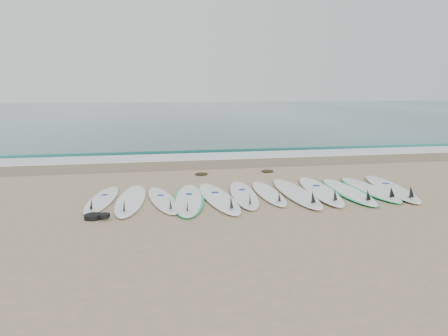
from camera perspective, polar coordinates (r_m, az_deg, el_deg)
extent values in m
plane|color=tan|center=(9.43, 4.17, -3.67)|extent=(120.00, 120.00, 0.00)
cube|color=#216058|center=(41.45, -7.71, 7.21)|extent=(120.00, 55.00, 0.03)
cube|color=#73634C|center=(13.34, -0.42, 0.57)|extent=(120.00, 1.80, 0.01)
cube|color=silver|center=(14.70, -1.43, 1.55)|extent=(120.00, 1.40, 0.04)
cube|color=#216058|center=(16.16, -2.32, 2.46)|extent=(120.00, 1.00, 0.10)
ellipsoid|color=white|center=(9.31, -15.62, -3.96)|extent=(0.82, 2.38, 0.08)
cone|color=black|center=(8.48, -16.94, -4.50)|extent=(0.23, 0.28, 0.25)
cylinder|color=navy|center=(9.52, -15.33, -3.40)|extent=(0.15, 0.15, 0.01)
ellipsoid|color=white|center=(9.13, -12.07, -4.07)|extent=(0.82, 2.68, 0.09)
cone|color=black|center=(8.16, -12.91, -4.71)|extent=(0.25, 0.30, 0.28)
ellipsoid|color=white|center=(9.04, -8.02, -4.10)|extent=(0.76, 2.36, 0.07)
cone|color=black|center=(8.20, -7.01, -4.62)|extent=(0.22, 0.27, 0.25)
cylinder|color=navy|center=(9.25, -8.27, -3.54)|extent=(0.15, 0.15, 0.01)
ellipsoid|color=white|center=(9.00, -4.64, -4.07)|extent=(0.90, 2.69, 0.09)
ellipsoid|color=#12BC6A|center=(9.00, -4.64, -4.11)|extent=(0.99, 2.73, 0.06)
cone|color=black|center=(8.02, -4.80, -4.73)|extent=(0.26, 0.31, 0.28)
cylinder|color=navy|center=(9.23, -4.61, -3.41)|extent=(0.17, 0.17, 0.01)
ellipsoid|color=white|center=(9.09, -0.79, -3.87)|extent=(0.75, 2.78, 0.09)
cone|color=black|center=(8.11, 0.93, -4.47)|extent=(0.25, 0.31, 0.29)
cylinder|color=navy|center=(9.33, -1.19, -3.21)|extent=(0.17, 0.17, 0.01)
ellipsoid|color=white|center=(9.39, 2.55, -3.44)|extent=(0.79, 2.60, 0.08)
cone|color=black|center=(8.46, 3.40, -3.97)|extent=(0.24, 0.29, 0.27)
cylinder|color=navy|center=(9.62, 2.35, -2.84)|extent=(0.16, 0.16, 0.01)
ellipsoid|color=white|center=(9.56, 5.79, -3.25)|extent=(0.57, 2.34, 0.08)
cone|color=black|center=(8.73, 7.22, -3.69)|extent=(0.21, 0.26, 0.25)
ellipsoid|color=white|center=(9.63, 9.31, -3.19)|extent=(0.67, 2.86, 0.09)
cone|color=black|center=(8.64, 11.53, -3.70)|extent=(0.25, 0.31, 0.30)
ellipsoid|color=white|center=(9.94, 12.38, -2.87)|extent=(0.94, 2.91, 0.09)
cone|color=black|center=(8.93, 14.29, -3.35)|extent=(0.28, 0.33, 0.30)
cylinder|color=navy|center=(10.18, 11.96, -2.26)|extent=(0.18, 0.18, 0.01)
ellipsoid|color=white|center=(10.03, 15.87, -2.93)|extent=(0.68, 2.62, 0.08)
ellipsoid|color=#12BC6A|center=(10.03, 15.87, -2.96)|extent=(0.77, 2.65, 0.06)
cone|color=black|center=(9.16, 18.29, -3.34)|extent=(0.23, 0.29, 0.28)
ellipsoid|color=white|center=(10.40, 18.38, -2.60)|extent=(0.58, 2.56, 0.08)
ellipsoid|color=#12BC6A|center=(10.40, 18.37, -2.63)|extent=(0.67, 2.58, 0.06)
cone|color=black|center=(9.58, 21.03, -2.94)|extent=(0.22, 0.28, 0.27)
ellipsoid|color=silver|center=(10.64, 20.90, -2.45)|extent=(1.06, 2.88, 0.09)
cone|color=black|center=(9.68, 23.23, -2.84)|extent=(0.29, 0.34, 0.30)
cylinder|color=navy|center=(10.87, 20.38, -1.89)|extent=(0.19, 0.19, 0.01)
ellipsoid|color=black|center=(11.64, -2.97, -0.77)|extent=(0.35, 0.27, 0.07)
ellipsoid|color=black|center=(12.09, 5.71, -0.39)|extent=(0.34, 0.27, 0.07)
cylinder|color=black|center=(8.14, -16.70, -6.10)|extent=(0.32, 0.32, 0.08)
cylinder|color=black|center=(8.01, -15.36, -5.99)|extent=(0.20, 0.20, 0.06)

